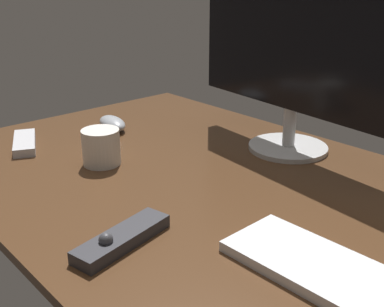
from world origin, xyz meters
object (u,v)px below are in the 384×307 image
(monitor, at_px, (296,46))
(keyboard, at_px, (341,279))
(computer_mouse, at_px, (112,123))
(media_remote, at_px, (121,238))
(tv_remote, at_px, (25,143))
(coffee_mug, at_px, (101,147))

(monitor, xyz_separation_m, keyboard, (0.39, -0.38, -0.25))
(monitor, distance_m, computer_mouse, 0.54)
(monitor, bearing_deg, media_remote, -74.77)
(monitor, relative_size, tv_remote, 3.76)
(monitor, bearing_deg, keyboard, -38.61)
(tv_remote, distance_m, coffee_mug, 0.24)
(monitor, xyz_separation_m, tv_remote, (-0.45, -0.48, -0.24))
(computer_mouse, bearing_deg, keyboard, 0.67)
(monitor, relative_size, coffee_mug, 7.03)
(media_remote, height_order, tv_remote, media_remote)
(media_remote, xyz_separation_m, coffee_mug, (-0.32, 0.16, 0.03))
(monitor, height_order, coffee_mug, monitor)
(computer_mouse, bearing_deg, coffee_mug, -27.80)
(keyboard, relative_size, media_remote, 1.89)
(keyboard, height_order, media_remote, media_remote)
(monitor, relative_size, computer_mouse, 5.17)
(coffee_mug, bearing_deg, media_remote, -26.90)
(keyboard, bearing_deg, tv_remote, -174.49)
(computer_mouse, xyz_separation_m, tv_remote, (-0.03, -0.24, -0.01))
(media_remote, relative_size, tv_remote, 1.18)
(keyboard, height_order, tv_remote, tv_remote)
(keyboard, distance_m, tv_remote, 0.85)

